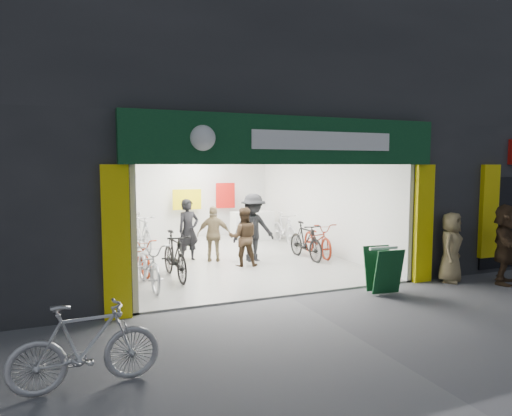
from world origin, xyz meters
TOP-DOWN VIEW (x-y plane):
  - ground at (0.00, 0.00)m, footprint 60.00×60.00m
  - building at (0.91, 4.99)m, footprint 17.00×10.27m
  - bike_left_front at (-2.45, 1.68)m, footprint 0.78×1.93m
  - bike_left_midfront at (-1.80, 2.19)m, footprint 0.62×1.85m
  - bike_left_midback at (-2.50, 3.00)m, footprint 0.89×1.74m
  - bike_left_back at (-2.00, 5.81)m, footprint 0.77×1.99m
  - bike_right_front at (1.96, 2.98)m, footprint 0.53×1.74m
  - bike_right_mid at (2.50, 3.25)m, footprint 0.87×1.94m
  - bike_right_back at (2.50, 5.46)m, footprint 0.55×1.77m
  - parked_bike at (-3.83, -2.42)m, footprint 1.72×0.58m
  - customer_a at (-1.05, 3.96)m, footprint 0.71×0.56m
  - customer_b at (0.08, 2.81)m, footprint 0.87×0.76m
  - customer_c at (0.52, 3.22)m, footprint 1.24×0.78m
  - customer_d at (-0.46, 3.56)m, footprint 0.96×0.65m
  - pedestrian_near at (3.82, -0.30)m, footprint 0.90×0.82m
  - pedestrian_far at (4.82, -0.86)m, footprint 1.61×1.37m
  - sandwich_board at (1.85, -0.50)m, footprint 0.65×0.66m

SIDE VIEW (x-z plane):
  - ground at x=0.00m, z-range 0.00..0.00m
  - bike_left_midback at x=-2.50m, z-range 0.00..0.87m
  - bike_right_mid at x=2.50m, z-range 0.00..0.99m
  - bike_left_front at x=-2.45m, z-range 0.00..1.00m
  - sandwich_board at x=1.85m, z-range 0.05..0.97m
  - parked_bike at x=-3.83m, z-range 0.00..1.02m
  - bike_right_front at x=1.96m, z-range 0.00..1.04m
  - bike_right_back at x=2.50m, z-range 0.00..1.05m
  - bike_left_midfront at x=-1.80m, z-range 0.00..1.10m
  - bike_left_back at x=-2.00m, z-range 0.00..1.17m
  - customer_d at x=-0.46m, z-range 0.00..1.51m
  - customer_b at x=0.08m, z-range 0.00..1.53m
  - pedestrian_near at x=3.82m, z-range 0.00..1.55m
  - customer_a at x=-1.05m, z-range 0.00..1.69m
  - pedestrian_far at x=4.82m, z-range 0.00..1.75m
  - customer_c at x=0.52m, z-range 0.00..1.84m
  - building at x=0.91m, z-range 0.31..8.31m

